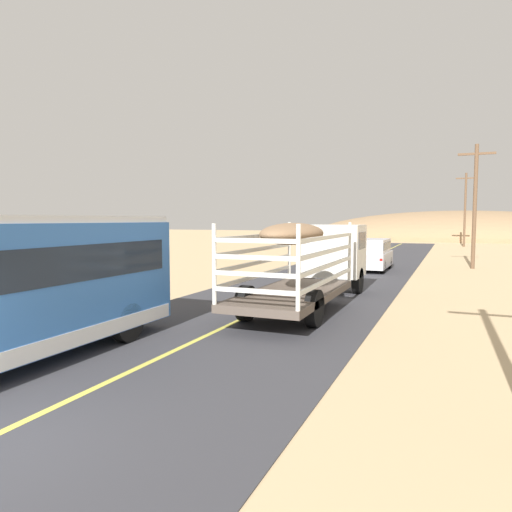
% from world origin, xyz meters
% --- Properties ---
extents(livestock_truck, '(2.53, 9.70, 3.02)m').
position_xyz_m(livestock_truck, '(1.31, 13.33, 1.79)').
color(livestock_truck, silver).
rests_on(livestock_truck, road_surface).
extents(car_far, '(1.90, 4.62, 1.93)m').
position_xyz_m(car_far, '(1.54, 24.84, 1.09)').
color(car_far, silver).
rests_on(car_far, road_surface).
extents(power_pole_mid, '(2.20, 0.24, 7.88)m').
position_xyz_m(power_pole_mid, '(7.29, 28.53, 4.23)').
color(power_pole_mid, brown).
rests_on(power_pole_mid, ground).
extents(power_pole_far, '(2.20, 0.24, 8.45)m').
position_xyz_m(power_pole_far, '(7.29, 54.43, 4.52)').
color(power_pole_far, brown).
rests_on(power_pole_far, ground).
extents(distant_hill, '(48.63, 24.09, 9.11)m').
position_xyz_m(distant_hill, '(7.04, 75.87, 0.00)').
color(distant_hill, '#957553').
rests_on(distant_hill, ground).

